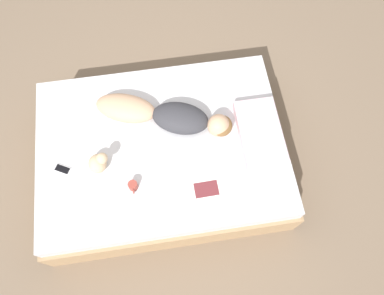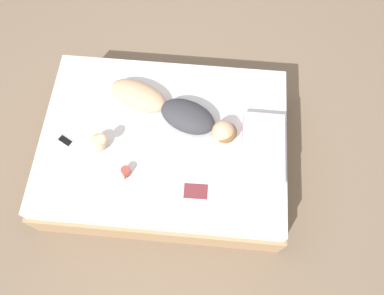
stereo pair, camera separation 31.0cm
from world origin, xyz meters
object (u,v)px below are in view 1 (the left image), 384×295
Objects in this scene: cell_phone at (63,169)px; person at (166,116)px; open_magazine at (204,178)px; coffee_mug at (133,186)px.

person is at bearing 138.00° from cell_phone.
open_magazine is 0.61m from coffee_mug.
open_magazine is (0.61, 0.25, -0.09)m from person.
coffee_mug reaches higher than open_magazine.
cell_phone is at bearing -112.99° from coffee_mug.
person is 11.21× the size of coffee_mug.
coffee_mug is at bearing -10.28° from person.
open_magazine is 2.50× the size of cell_phone.
person is 3.01× the size of open_magazine.
coffee_mug is (0.60, -0.36, -0.05)m from person.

